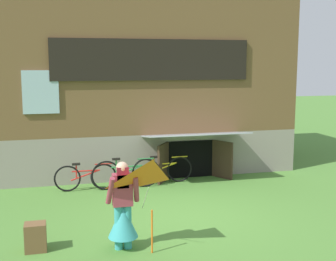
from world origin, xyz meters
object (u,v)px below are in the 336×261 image
at_px(bicycle_green, 126,173).
at_px(bicycle_red, 86,177).
at_px(kite, 153,184).
at_px(person, 123,213).
at_px(wooden_crate, 36,237).
at_px(bicycle_yellow, 162,170).

bearing_deg(bicycle_green, bicycle_red, 174.09).
bearing_deg(kite, bicycle_green, 87.02).
relative_size(person, bicycle_green, 0.87).
bearing_deg(wooden_crate, bicycle_green, 58.53).
relative_size(bicycle_green, bicycle_red, 1.14).
distance_m(person, bicycle_red, 3.85).
relative_size(bicycle_yellow, wooden_crate, 3.37).
bearing_deg(bicycle_yellow, person, -113.44).
distance_m(person, kite, 0.91).
relative_size(kite, bicycle_yellow, 0.96).
distance_m(person, bicycle_yellow, 4.36).
xyz_separation_m(person, kite, (0.42, -0.52, 0.62)).
height_order(bicycle_green, wooden_crate, bicycle_green).
relative_size(person, wooden_crate, 3.16).
relative_size(person, bicycle_red, 0.99).
bearing_deg(bicycle_red, person, -83.54).
relative_size(person, bicycle_yellow, 0.94).
xyz_separation_m(kite, bicycle_green, (0.22, 4.27, -0.88)).
distance_m(kite, bicycle_red, 4.51).
height_order(kite, bicycle_yellow, kite).
bearing_deg(bicycle_green, person, -101.70).
bearing_deg(kite, bicycle_red, 100.53).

